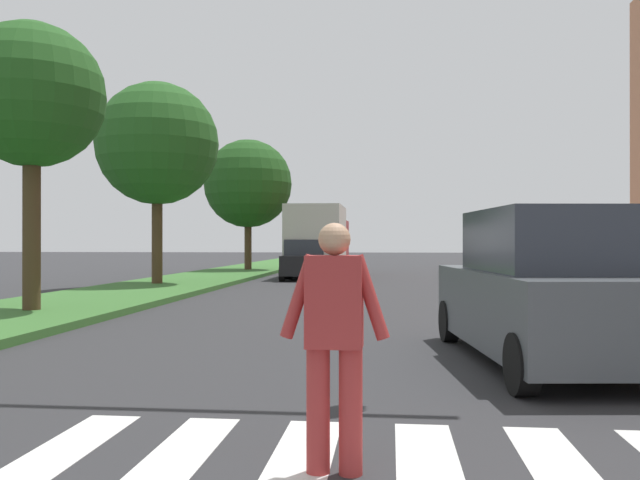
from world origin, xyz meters
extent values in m
plane|color=#2D2D30|center=(0.00, 30.00, 0.00)|extent=(140.00, 140.00, 0.00)
cube|color=silver|center=(-2.25, 7.38, 0.00)|extent=(0.45, 2.20, 0.01)
cube|color=silver|center=(-1.35, 7.38, 0.00)|extent=(0.45, 2.20, 0.01)
cube|color=silver|center=(-0.45, 7.38, 0.00)|extent=(0.45, 2.20, 0.01)
cube|color=silver|center=(0.45, 7.38, 0.00)|extent=(0.45, 2.20, 0.01)
cube|color=silver|center=(1.35, 7.38, 0.00)|extent=(0.45, 2.20, 0.01)
cube|color=#386B2D|center=(-7.35, 28.00, 0.07)|extent=(3.91, 64.00, 0.15)
cylinder|color=#4C3823|center=(-7.24, 15.96, 1.93)|extent=(0.36, 0.36, 3.57)
sphere|color=#23561E|center=(-7.24, 15.96, 4.62)|extent=(3.01, 3.01, 3.01)
cylinder|color=#4C3823|center=(-7.71, 24.85, 1.90)|extent=(0.36, 0.36, 3.50)
sphere|color=#23561E|center=(-7.71, 24.85, 4.90)|extent=(4.15, 4.15, 4.15)
cylinder|color=#4C3823|center=(-7.04, 36.37, 1.66)|extent=(0.36, 0.36, 3.03)
sphere|color=#1E4C19|center=(-7.04, 36.37, 4.52)|extent=(4.48, 4.48, 4.48)
cube|color=#9E9991|center=(8.18, 28.00, 0.07)|extent=(3.00, 64.00, 0.15)
cylinder|color=#B23333|center=(-0.08, 7.20, 0.42)|extent=(0.16, 0.16, 0.85)
cylinder|color=#B23333|center=(-0.30, 7.20, 0.42)|extent=(0.16, 0.16, 0.85)
cube|color=#B23333|center=(-0.19, 7.20, 1.16)|extent=(0.38, 0.25, 0.62)
cylinder|color=#B23333|center=(0.05, 7.20, 1.19)|extent=(0.27, 0.09, 0.58)
cylinder|color=#B23333|center=(-0.43, 7.21, 1.19)|extent=(0.27, 0.09, 0.58)
sphere|color=tan|center=(-0.19, 7.20, 1.58)|extent=(0.22, 0.22, 0.22)
cube|color=#474C51|center=(2.17, 11.61, 0.70)|extent=(2.40, 4.78, 0.96)
cube|color=#2D333D|center=(2.19, 11.38, 1.58)|extent=(1.95, 2.70, 0.79)
cylinder|color=black|center=(1.10, 13.35, 0.32)|extent=(0.29, 0.66, 0.64)
cylinder|color=black|center=(2.82, 13.55, 0.32)|extent=(0.29, 0.66, 0.64)
cylinder|color=black|center=(1.51, 9.68, 0.32)|extent=(0.29, 0.66, 0.64)
cube|color=black|center=(-3.35, 30.43, 0.61)|extent=(2.09, 4.21, 0.79)
cube|color=#2D333D|center=(-3.33, 30.22, 1.33)|extent=(1.71, 1.95, 0.64)
cylinder|color=black|center=(-4.28, 31.96, 0.32)|extent=(0.26, 0.65, 0.64)
cylinder|color=black|center=(-2.64, 32.08, 0.32)|extent=(0.26, 0.65, 0.64)
cylinder|color=black|center=(-4.05, 28.78, 0.32)|extent=(0.26, 0.65, 0.64)
cylinder|color=black|center=(-2.42, 28.89, 0.32)|extent=(0.26, 0.65, 0.64)
cube|color=maroon|center=(-3.01, 34.62, 1.45)|extent=(2.30, 2.00, 2.20)
cube|color=beige|center=(-3.01, 31.52, 1.75)|extent=(2.30, 4.20, 2.70)
cylinder|color=black|center=(-4.06, 34.62, 0.45)|extent=(0.30, 0.90, 0.90)
cylinder|color=black|center=(-1.96, 34.62, 0.45)|extent=(0.30, 0.90, 0.90)
cylinder|color=black|center=(-4.06, 30.47, 0.45)|extent=(0.30, 0.90, 0.90)
cylinder|color=black|center=(-1.96, 30.47, 0.45)|extent=(0.30, 0.90, 0.90)
camera|label=1|loc=(0.19, 2.68, 1.56)|focal=37.83mm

